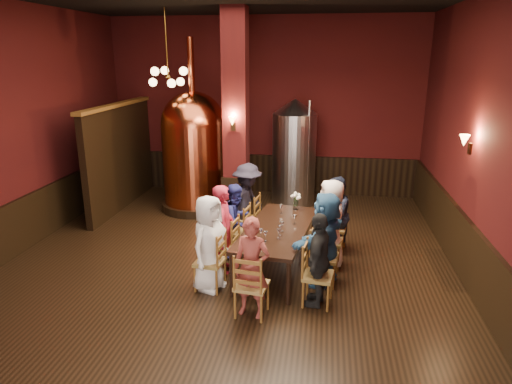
# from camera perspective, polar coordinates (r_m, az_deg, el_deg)

# --- Properties ---
(room) EXTENTS (10.00, 10.02, 4.50)m
(room) POSITION_cam_1_polar(r_m,az_deg,el_deg) (7.11, -4.53, 6.15)
(room) COLOR black
(room) RESTS_ON ground
(wainscot_right) EXTENTS (0.08, 9.90, 1.00)m
(wainscot_right) POSITION_cam_1_polar(r_m,az_deg,el_deg) (7.82, 25.67, -8.00)
(wainscot_right) COLOR black
(wainscot_right) RESTS_ON ground
(wainscot_back) EXTENTS (7.90, 0.08, 1.00)m
(wainscot_back) POSITION_cam_1_polar(r_m,az_deg,el_deg) (12.26, 0.92, 2.37)
(wainscot_back) COLOR black
(wainscot_back) RESTS_ON ground
(wainscot_left) EXTENTS (0.08, 9.90, 1.00)m
(wainscot_left) POSITION_cam_1_polar(r_m,az_deg,el_deg) (9.31, -28.80, -4.55)
(wainscot_left) COLOR black
(wainscot_left) RESTS_ON ground
(column) EXTENTS (0.58, 0.58, 4.50)m
(column) POSITION_cam_1_polar(r_m,az_deg,el_deg) (9.88, -2.52, 9.19)
(column) COLOR #420E0E
(column) RESTS_ON ground
(partition) EXTENTS (0.22, 3.50, 2.40)m
(partition) POSITION_cam_1_polar(r_m,az_deg,el_deg) (11.35, -16.60, 4.12)
(partition) COLOR black
(partition) RESTS_ON ground
(pendant_cluster) EXTENTS (0.90, 0.90, 1.70)m
(pendant_cluster) POSITION_cam_1_polar(r_m,az_deg,el_deg) (10.30, -10.94, 13.97)
(pendant_cluster) COLOR #A57226
(pendant_cluster) RESTS_ON room
(sconce_wall) EXTENTS (0.20, 0.20, 0.36)m
(sconce_wall) POSITION_cam_1_polar(r_m,az_deg,el_deg) (8.05, 25.23, 5.49)
(sconce_wall) COLOR black
(sconce_wall) RESTS_ON room
(sconce_column) EXTENTS (0.20, 0.20, 0.36)m
(sconce_column) POSITION_cam_1_polar(r_m,az_deg,el_deg) (9.59, -2.87, 8.65)
(sconce_column) COLOR black
(sconce_column) RESTS_ON column
(dining_table) EXTENTS (1.30, 2.51, 0.75)m
(dining_table) POSITION_cam_1_polar(r_m,az_deg,el_deg) (7.79, 2.73, -4.84)
(dining_table) COLOR black
(dining_table) RESTS_ON ground
(chair_0) EXTENTS (0.52, 0.52, 0.92)m
(chair_0) POSITION_cam_1_polar(r_m,az_deg,el_deg) (7.24, -5.80, -8.62)
(chair_0) COLOR brown
(chair_0) RESTS_ON ground
(person_0) EXTENTS (0.72, 0.87, 1.53)m
(person_0) POSITION_cam_1_polar(r_m,az_deg,el_deg) (7.12, -5.88, -6.39)
(person_0) COLOR white
(person_0) RESTS_ON ground
(chair_1) EXTENTS (0.52, 0.52, 0.92)m
(chair_1) POSITION_cam_1_polar(r_m,az_deg,el_deg) (7.81, -3.98, -6.61)
(chair_1) COLOR brown
(chair_1) RESTS_ON ground
(person_1) EXTENTS (0.43, 0.59, 1.52)m
(person_1) POSITION_cam_1_polar(r_m,az_deg,el_deg) (7.70, -4.02, -4.57)
(person_1) COLOR #A31C30
(person_1) RESTS_ON ground
(chair_2) EXTENTS (0.52, 0.52, 0.92)m
(chair_2) POSITION_cam_1_polar(r_m,az_deg,el_deg) (8.39, -2.43, -4.89)
(chair_2) COLOR brown
(chair_2) RESTS_ON ground
(person_2) EXTENTS (0.56, 0.73, 1.35)m
(person_2) POSITION_cam_1_polar(r_m,az_deg,el_deg) (8.31, -2.45, -3.51)
(person_2) COLOR navy
(person_2) RESTS_ON ground
(chair_3) EXTENTS (0.52, 0.52, 0.92)m
(chair_3) POSITION_cam_1_polar(r_m,az_deg,el_deg) (8.98, -1.08, -3.38)
(chair_3) COLOR brown
(chair_3) RESTS_ON ground
(person_3) EXTENTS (0.88, 1.15, 1.57)m
(person_3) POSITION_cam_1_polar(r_m,az_deg,el_deg) (8.87, -1.09, -1.39)
(person_3) COLOR black
(person_3) RESTS_ON ground
(chair_4) EXTENTS (0.52, 0.52, 0.92)m
(chair_4) POSITION_cam_1_polar(r_m,az_deg,el_deg) (6.85, 7.75, -10.29)
(chair_4) COLOR brown
(chair_4) RESTS_ON ground
(person_4) EXTENTS (0.50, 0.89, 1.43)m
(person_4) POSITION_cam_1_polar(r_m,az_deg,el_deg) (6.73, 7.84, -8.36)
(person_4) COLOR black
(person_4) RESTS_ON ground
(chair_5) EXTENTS (0.52, 0.52, 0.92)m
(chair_5) POSITION_cam_1_polar(r_m,az_deg,el_deg) (7.44, 8.54, -8.00)
(chair_5) COLOR brown
(chair_5) RESTS_ON ground
(person_5) EXTENTS (1.05, 1.48, 1.54)m
(person_5) POSITION_cam_1_polar(r_m,az_deg,el_deg) (7.32, 8.65, -5.80)
(person_5) COLOR #2E5B8A
(person_5) RESTS_ON ground
(chair_6) EXTENTS (0.52, 0.52, 0.92)m
(chair_6) POSITION_cam_1_polar(r_m,az_deg,el_deg) (8.04, 9.20, -6.08)
(chair_6) COLOR brown
(chair_6) RESTS_ON ground
(person_6) EXTENTS (0.60, 0.83, 1.56)m
(person_6) POSITION_cam_1_polar(r_m,az_deg,el_deg) (7.93, 9.30, -3.94)
(person_6) COLOR white
(person_6) RESTS_ON ground
(chair_7) EXTENTS (0.52, 0.52, 0.92)m
(chair_7) POSITION_cam_1_polar(r_m,az_deg,el_deg) (8.66, 9.76, -4.41)
(chair_7) COLOR brown
(chair_7) RESTS_ON ground
(person_7) EXTENTS (0.50, 0.76, 1.43)m
(person_7) POSITION_cam_1_polar(r_m,az_deg,el_deg) (8.57, 9.85, -2.81)
(person_7) COLOR #181E30
(person_7) RESTS_ON ground
(chair_8) EXTENTS (0.52, 0.52, 0.92)m
(chair_8) POSITION_cam_1_polar(r_m,az_deg,el_deg) (6.53, -0.54, -11.55)
(chair_8) COLOR brown
(chair_8) RESTS_ON ground
(person_8) EXTENTS (0.59, 0.45, 1.45)m
(person_8) POSITION_cam_1_polar(r_m,az_deg,el_deg) (6.40, -0.55, -9.45)
(person_8) COLOR brown
(person_8) RESTS_ON ground
(copper_kettle) EXTENTS (1.88, 1.88, 3.93)m
(copper_kettle) POSITION_cam_1_polar(r_m,az_deg,el_deg) (10.76, -7.72, 5.26)
(copper_kettle) COLOR black
(copper_kettle) RESTS_ON ground
(steel_vessel) EXTENTS (1.25, 1.25, 2.56)m
(steel_vessel) POSITION_cam_1_polar(r_m,az_deg,el_deg) (11.18, 4.78, 5.01)
(steel_vessel) COLOR #B2B2B7
(steel_vessel) RESTS_ON ground
(rose_vase) EXTENTS (0.20, 0.20, 0.34)m
(rose_vase) POSITION_cam_1_polar(r_m,az_deg,el_deg) (8.60, 5.00, -0.78)
(rose_vase) COLOR white
(rose_vase) RESTS_ON dining_table
(wine_glass_0) EXTENTS (0.07, 0.07, 0.17)m
(wine_glass_0) POSITION_cam_1_polar(r_m,az_deg,el_deg) (7.89, 4.86, -3.44)
(wine_glass_0) COLOR white
(wine_glass_0) RESTS_ON dining_table
(wine_glass_1) EXTENTS (0.07, 0.07, 0.17)m
(wine_glass_1) POSITION_cam_1_polar(r_m,az_deg,el_deg) (6.99, -1.33, -6.15)
(wine_glass_1) COLOR white
(wine_glass_1) RESTS_ON dining_table
(wine_glass_2) EXTENTS (0.07, 0.07, 0.17)m
(wine_glass_2) POSITION_cam_1_polar(r_m,az_deg,el_deg) (7.25, 0.61, -5.27)
(wine_glass_2) COLOR white
(wine_glass_2) RESTS_ON dining_table
(wine_glass_3) EXTENTS (0.07, 0.07, 0.17)m
(wine_glass_3) POSITION_cam_1_polar(r_m,az_deg,el_deg) (7.26, 2.85, -5.26)
(wine_glass_3) COLOR white
(wine_glass_3) RESTS_ON dining_table
(wine_glass_4) EXTENTS (0.07, 0.07, 0.17)m
(wine_glass_4) POSITION_cam_1_polar(r_m,az_deg,el_deg) (6.87, -0.20, -6.55)
(wine_glass_4) COLOR white
(wine_glass_4) RESTS_ON dining_table
(wine_glass_5) EXTENTS (0.07, 0.07, 0.17)m
(wine_glass_5) POSITION_cam_1_polar(r_m,az_deg,el_deg) (7.16, 1.17, -5.57)
(wine_glass_5) COLOR white
(wine_glass_5) RESTS_ON dining_table
(wine_glass_6) EXTENTS (0.07, 0.07, 0.17)m
(wine_glass_6) POSITION_cam_1_polar(r_m,az_deg,el_deg) (8.41, 3.18, -2.13)
(wine_glass_6) COLOR white
(wine_glass_6) RESTS_ON dining_table
(wine_glass_7) EXTENTS (0.07, 0.07, 0.17)m
(wine_glass_7) POSITION_cam_1_polar(r_m,az_deg,el_deg) (6.94, -1.40, -6.31)
(wine_glass_7) COLOR white
(wine_glass_7) RESTS_ON dining_table
(wine_glass_8) EXTENTS (0.07, 0.07, 0.17)m
(wine_glass_8) POSITION_cam_1_polar(r_m,az_deg,el_deg) (7.40, 3.05, -4.83)
(wine_glass_8) COLOR white
(wine_glass_8) RESTS_ON dining_table
(wine_glass_9) EXTENTS (0.07, 0.07, 0.17)m
(wine_glass_9) POSITION_cam_1_polar(r_m,az_deg,el_deg) (7.56, 3.28, -4.34)
(wine_glass_9) COLOR white
(wine_glass_9) RESTS_ON dining_table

